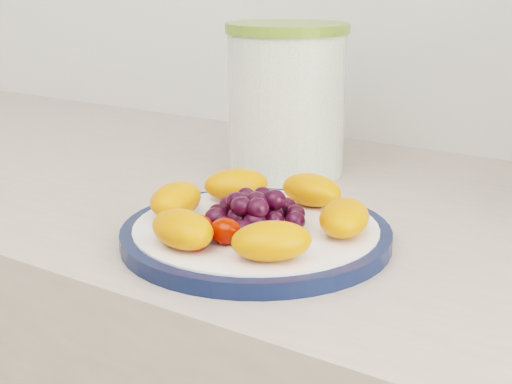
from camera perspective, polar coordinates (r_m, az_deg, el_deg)
The scene contains 5 objects.
plate_rim at distance 0.68m, azimuth 0.00°, elevation -3.44°, with size 0.26×0.26×0.01m, color #0D1839.
plate_face at distance 0.68m, azimuth 0.00°, elevation -3.36°, with size 0.23×0.23×0.02m, color white.
canister at distance 0.90m, azimuth 2.44°, elevation 7.03°, with size 0.15×0.15×0.17m, color #496114.
canister_lid at distance 0.89m, azimuth 2.52°, elevation 12.99°, with size 0.15×0.15×0.01m, color olive.
fruit_plate at distance 0.67m, azimuth -0.41°, elevation -1.47°, with size 0.22×0.22×0.03m.
Camera 1 is at (0.27, 0.53, 1.15)m, focal length 50.00 mm.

